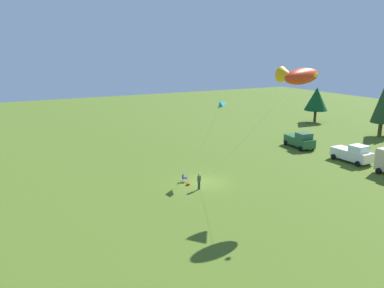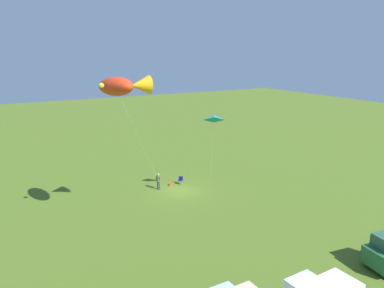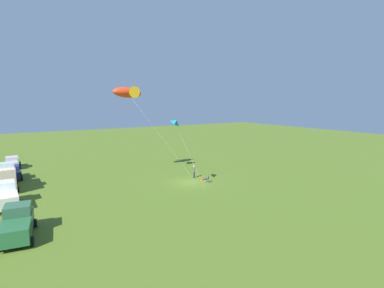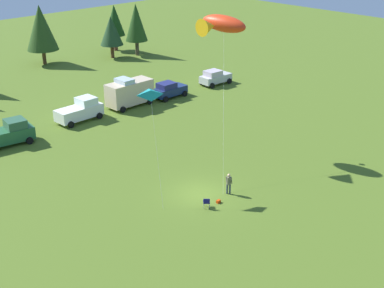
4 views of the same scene
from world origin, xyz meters
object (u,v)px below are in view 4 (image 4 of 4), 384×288
(car_navy_hatch, at_px, (169,90))
(backpack_on_grass, at_px, (218,201))
(folding_chair, at_px, (207,202))
(truck_green_flatbed, at_px, (8,134))
(car_silver_compact, at_px, (215,77))
(kite_delta_teal, at_px, (151,94))
(kite_large_fish, at_px, (220,24))
(van_camper_beige, at_px, (129,92))
(truck_white_pickup, at_px, (80,110))
(person_kite_flyer, at_px, (229,182))

(car_navy_hatch, bearing_deg, backpack_on_grass, 56.94)
(folding_chair, xyz_separation_m, car_navy_hatch, (15.08, 21.26, 0.46))
(truck_green_flatbed, bearing_deg, car_silver_compact, 7.26)
(car_silver_compact, xyz_separation_m, kite_delta_teal, (-23.71, -16.14, 7.03))
(truck_green_flatbed, bearing_deg, backpack_on_grass, -65.79)
(truck_green_flatbed, relative_size, kite_large_fish, 0.42)
(van_camper_beige, height_order, car_silver_compact, van_camper_beige)
(truck_white_pickup, height_order, van_camper_beige, van_camper_beige)
(kite_delta_teal, bearing_deg, car_navy_hatch, 45.44)
(person_kite_flyer, xyz_separation_m, kite_delta_teal, (-3.73, 4.64, 6.96))
(kite_large_fish, bearing_deg, car_silver_compact, 44.73)
(van_camper_beige, relative_size, car_silver_compact, 1.27)
(backpack_on_grass, bearing_deg, folding_chair, 174.87)
(van_camper_beige, height_order, car_navy_hatch, van_camper_beige)
(backpack_on_grass, relative_size, van_camper_beige, 0.06)
(truck_green_flatbed, xyz_separation_m, van_camper_beige, (15.02, 0.77, 0.54))
(backpack_on_grass, distance_m, truck_green_flatbed, 22.37)
(folding_chair, bearing_deg, kite_large_fish, -8.11)
(car_silver_compact, bearing_deg, kite_delta_teal, 36.81)
(backpack_on_grass, height_order, truck_white_pickup, truck_white_pickup)
(folding_chair, bearing_deg, person_kite_flyer, -40.95)
(backpack_on_grass, distance_m, kite_large_fish, 15.39)
(van_camper_beige, height_order, kite_delta_teal, kite_delta_teal)
(kite_delta_teal, bearing_deg, truck_white_pickup, 75.96)
(person_kite_flyer, height_order, folding_chair, person_kite_flyer)
(folding_chair, distance_m, van_camper_beige, 24.22)
(truck_green_flatbed, height_order, kite_large_fish, kite_large_fish)
(folding_chair, distance_m, car_navy_hatch, 26.07)
(person_kite_flyer, bearing_deg, car_navy_hatch, 29.18)
(truck_white_pickup, xyz_separation_m, kite_delta_teal, (-4.28, -17.09, 6.88))
(truck_green_flatbed, bearing_deg, truck_white_pickup, 12.69)
(backpack_on_grass, distance_m, kite_delta_teal, 9.60)
(folding_chair, height_order, kite_large_fish, kite_large_fish)
(car_navy_hatch, height_order, kite_large_fish, kite_large_fish)
(truck_green_flatbed, height_order, kite_delta_teal, kite_delta_teal)
(truck_white_pickup, bearing_deg, folding_chair, -100.62)
(truck_green_flatbed, bearing_deg, car_navy_hatch, 7.52)
(kite_delta_teal, bearing_deg, truck_green_flatbed, 104.43)
(truck_green_flatbed, relative_size, car_navy_hatch, 1.24)
(truck_white_pickup, height_order, kite_delta_teal, kite_delta_teal)
(truck_white_pickup, bearing_deg, person_kite_flyer, -93.52)
(person_kite_flyer, relative_size, van_camper_beige, 0.32)
(kite_large_fish, distance_m, kite_delta_teal, 10.41)
(person_kite_flyer, distance_m, truck_white_pickup, 21.74)
(truck_green_flatbed, distance_m, van_camper_beige, 15.05)
(truck_white_pickup, relative_size, van_camper_beige, 0.93)
(truck_white_pickup, bearing_deg, backpack_on_grass, -97.58)
(car_silver_compact, bearing_deg, kite_large_fish, 47.29)
(person_kite_flyer, distance_m, folding_chair, 2.83)
(car_navy_hatch, height_order, car_silver_compact, same)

